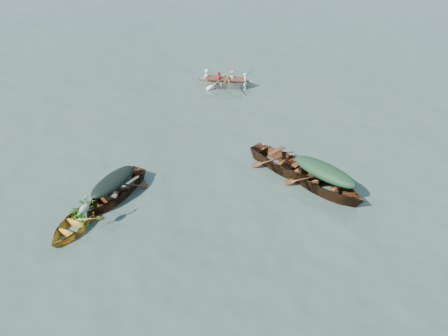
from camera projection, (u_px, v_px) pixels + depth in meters
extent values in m
plane|color=#374D44|center=(174.00, 226.00, 14.66)|extent=(140.00, 140.00, 0.00)
imported|color=orange|center=(75.00, 229.00, 14.56)|extent=(1.88, 3.09, 0.76)
imported|color=#4A2611|center=(116.00, 197.00, 16.03)|extent=(1.92, 4.14, 1.02)
imported|color=#4A2911|center=(321.00, 190.00, 16.37)|extent=(5.12, 2.64, 1.18)
imported|color=#553215|center=(287.00, 172.00, 17.39)|extent=(5.16, 2.64, 1.19)
imported|color=white|center=(226.00, 87.00, 24.49)|extent=(4.37, 2.96, 1.01)
ellipsoid|color=black|center=(113.00, 181.00, 15.64)|extent=(1.05, 2.28, 0.40)
ellipsoid|color=#14321A|center=(324.00, 171.00, 15.90)|extent=(2.81, 1.45, 0.52)
imported|color=#2B5E18|center=(81.00, 203.00, 14.61)|extent=(0.89, 1.04, 0.60)
imported|color=silver|center=(226.00, 72.00, 24.01)|extent=(3.17, 2.30, 0.76)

